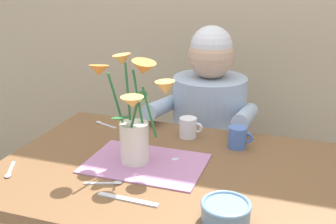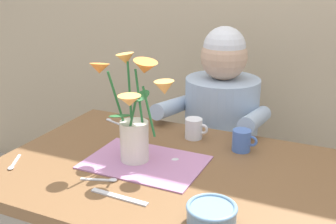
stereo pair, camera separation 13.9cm
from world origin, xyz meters
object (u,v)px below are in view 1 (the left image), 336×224
object	(u,v)px
flower_vase	(135,116)
tea_cup	(238,137)
ceramic_bowl	(226,211)
coffee_cup	(188,128)
seated_person	(208,145)
dinner_knife	(128,199)

from	to	relation	value
flower_vase	tea_cup	xyz separation A→B (m)	(0.31, 0.23, -0.13)
ceramic_bowl	tea_cup	xyz separation A→B (m)	(-0.05, 0.48, 0.01)
coffee_cup	ceramic_bowl	bearing A→B (deg)	-63.94
seated_person	flower_vase	size ratio (longest dim) A/B	3.13
dinner_knife	tea_cup	xyz separation A→B (m)	(0.24, 0.47, 0.04)
flower_vase	ceramic_bowl	distance (m)	0.46
flower_vase	ceramic_bowl	size ratio (longest dim) A/B	2.66
ceramic_bowl	tea_cup	distance (m)	0.49
tea_cup	seated_person	bearing A→B (deg)	117.93
flower_vase	tea_cup	distance (m)	0.41
ceramic_bowl	coffee_cup	bearing A→B (deg)	116.06
ceramic_bowl	dinner_knife	distance (m)	0.29
flower_vase	coffee_cup	world-z (taller)	flower_vase
ceramic_bowl	dinner_knife	xyz separation A→B (m)	(-0.29, 0.01, -0.03)
seated_person	coffee_cup	size ratio (longest dim) A/B	12.20
seated_person	flower_vase	world-z (taller)	seated_person
ceramic_bowl	tea_cup	world-z (taller)	tea_cup
dinner_knife	coffee_cup	bearing A→B (deg)	87.92
seated_person	tea_cup	size ratio (longest dim) A/B	12.20
seated_person	flower_vase	distance (m)	0.71
seated_person	tea_cup	xyz separation A→B (m)	(0.20, -0.38, 0.22)
dinner_knife	seated_person	bearing A→B (deg)	89.28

